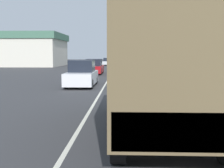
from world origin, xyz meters
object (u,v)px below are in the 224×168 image
at_px(car_fourth_ahead, 108,62).
at_px(lamp_post, 221,4).
at_px(military_truck, 160,69).
at_px(car_third_ahead, 125,63).
at_px(car_nearest_ahead, 82,75).
at_px(car_second_ahead, 94,67).
at_px(car_farthest_ahead, 125,60).

distance_m(car_fourth_ahead, lamp_post, 46.73).
relative_size(military_truck, car_third_ahead, 1.67).
distance_m(car_nearest_ahead, car_third_ahead, 27.81).
relative_size(car_second_ahead, lamp_post, 0.76).
height_order(car_second_ahead, lamp_post, lamp_post).
distance_m(car_second_ahead, car_farthest_ahead, 41.98).
bearing_deg(car_farthest_ahead, car_third_ahead, -90.37).
bearing_deg(car_farthest_ahead, lamp_post, -87.45).
xyz_separation_m(car_nearest_ahead, car_second_ahead, (-0.41, 11.81, -0.04)).
bearing_deg(car_second_ahead, military_truck, -79.86).
relative_size(car_fourth_ahead, car_farthest_ahead, 1.13).
distance_m(car_third_ahead, lamp_post, 36.69).
relative_size(car_nearest_ahead, car_second_ahead, 0.97).
distance_m(car_nearest_ahead, car_fourth_ahead, 37.40).
bearing_deg(car_third_ahead, car_second_ahead, -102.34).
xyz_separation_m(military_truck, car_nearest_ahead, (-3.70, 11.17, -0.95)).
xyz_separation_m(car_third_ahead, lamp_post, (2.95, -36.44, 3.07)).
xyz_separation_m(car_second_ahead, car_farthest_ahead, (3.63, 41.83, 0.00)).
bearing_deg(car_farthest_ahead, military_truck, -89.58).
height_order(car_fourth_ahead, car_farthest_ahead, car_farthest_ahead).
xyz_separation_m(car_nearest_ahead, car_farthest_ahead, (3.22, 53.63, -0.04)).
height_order(car_second_ahead, car_farthest_ahead, car_farthest_ahead).
height_order(car_nearest_ahead, car_second_ahead, car_nearest_ahead).
bearing_deg(car_farthest_ahead, car_second_ahead, -94.96).
xyz_separation_m(military_truck, lamp_post, (2.30, 2.37, 2.07)).
bearing_deg(lamp_post, car_second_ahead, 107.28).
bearing_deg(car_farthest_ahead, car_nearest_ahead, -93.44).
height_order(military_truck, car_fourth_ahead, military_truck).
bearing_deg(car_nearest_ahead, car_second_ahead, 91.98).
xyz_separation_m(military_truck, car_farthest_ahead, (-0.48, 64.80, -0.99)).
height_order(car_fourth_ahead, lamp_post, lamp_post).
bearing_deg(car_second_ahead, car_farthest_ahead, 85.04).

